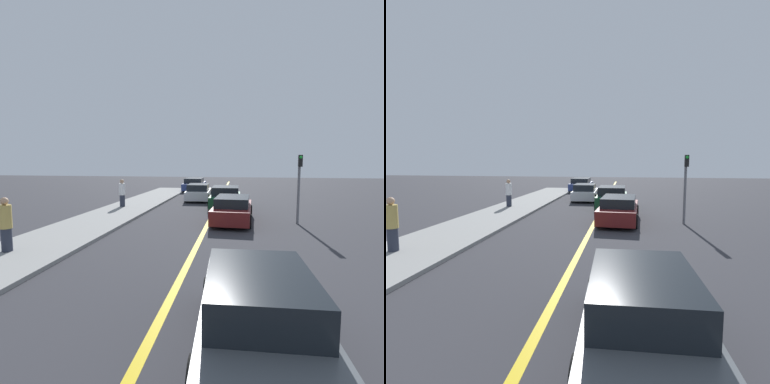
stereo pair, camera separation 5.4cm
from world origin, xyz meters
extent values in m
cube|color=gold|center=(0.00, 18.00, 0.00)|extent=(0.20, 60.00, 0.01)
cube|color=gray|center=(-5.41, 17.71, 0.06)|extent=(3.19, 35.42, 0.13)
cube|color=#4C5156|center=(1.77, 8.61, 0.53)|extent=(1.87, 4.00, 0.68)
cube|color=black|center=(1.77, 8.41, 1.14)|extent=(1.59, 2.22, 0.53)
cylinder|color=black|center=(0.91, 9.80, 0.34)|extent=(0.25, 0.70, 0.69)
cylinder|color=black|center=(2.54, 9.86, 0.34)|extent=(0.25, 0.70, 0.69)
cube|color=maroon|center=(1.16, 18.92, 0.51)|extent=(1.99, 4.58, 0.66)
cube|color=black|center=(1.16, 18.70, 1.06)|extent=(1.67, 2.55, 0.45)
cylinder|color=black|center=(0.39, 20.36, 0.33)|extent=(0.25, 0.67, 0.66)
cylinder|color=black|center=(2.06, 20.27, 0.33)|extent=(0.25, 0.67, 0.66)
cylinder|color=black|center=(0.25, 17.57, 0.33)|extent=(0.25, 0.67, 0.66)
cylinder|color=black|center=(1.92, 17.49, 0.33)|extent=(0.25, 0.67, 0.66)
cube|color=#144728|center=(0.62, 23.15, 0.54)|extent=(1.85, 4.10, 0.69)
cube|color=black|center=(0.62, 22.95, 1.15)|extent=(1.62, 2.26, 0.52)
cylinder|color=black|center=(-0.25, 24.42, 0.35)|extent=(0.22, 0.70, 0.70)
cylinder|color=black|center=(1.49, 24.42, 0.35)|extent=(0.22, 0.70, 0.70)
cylinder|color=black|center=(-0.26, 21.89, 0.35)|extent=(0.22, 0.70, 0.70)
cylinder|color=black|center=(1.48, 21.88, 0.35)|extent=(0.22, 0.70, 0.70)
cube|color=silver|center=(-1.60, 26.72, 0.48)|extent=(1.82, 4.02, 0.62)
cube|color=black|center=(-1.60, 26.52, 1.03)|extent=(1.56, 2.22, 0.47)
cylinder|color=black|center=(-2.45, 27.93, 0.31)|extent=(0.24, 0.63, 0.62)
cylinder|color=black|center=(-0.82, 27.97, 0.31)|extent=(0.24, 0.63, 0.62)
cylinder|color=black|center=(-2.38, 25.47, 0.31)|extent=(0.24, 0.63, 0.62)
cylinder|color=black|center=(-0.76, 25.51, 0.31)|extent=(0.24, 0.63, 0.62)
cube|color=navy|center=(-2.99, 33.89, 0.51)|extent=(1.92, 4.69, 0.65)
cube|color=black|center=(-2.99, 33.65, 1.07)|extent=(1.68, 2.58, 0.47)
cylinder|color=black|center=(-3.89, 35.33, 0.33)|extent=(0.22, 0.66, 0.66)
cylinder|color=black|center=(-2.10, 35.34, 0.33)|extent=(0.22, 0.66, 0.66)
cylinder|color=black|center=(-3.88, 32.43, 0.33)|extent=(0.22, 0.66, 0.66)
cylinder|color=black|center=(-2.08, 32.44, 0.33)|extent=(0.22, 0.66, 0.66)
cylinder|color=#282D3D|center=(-5.87, 12.40, 0.50)|extent=(0.32, 0.32, 0.75)
cylinder|color=tan|center=(-5.87, 12.40, 1.25)|extent=(0.38, 0.38, 0.75)
sphere|color=tan|center=(-5.87, 12.40, 1.75)|extent=(0.25, 0.25, 0.25)
cylinder|color=#282D3D|center=(-5.85, 21.98, 0.50)|extent=(0.33, 0.33, 0.74)
cylinder|color=silver|center=(-5.85, 21.98, 1.23)|extent=(0.38, 0.38, 0.74)
sphere|color=tan|center=(-5.85, 21.98, 1.73)|extent=(0.25, 0.25, 0.25)
cylinder|color=slate|center=(4.26, 18.83, 1.65)|extent=(0.12, 0.12, 3.29)
cube|color=black|center=(4.26, 18.65, 3.02)|extent=(0.18, 0.18, 0.55)
sphere|color=green|center=(4.26, 18.56, 3.18)|extent=(0.14, 0.14, 0.14)
camera|label=1|loc=(1.45, 4.08, 3.02)|focal=28.00mm
camera|label=2|loc=(1.51, 4.09, 3.02)|focal=28.00mm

